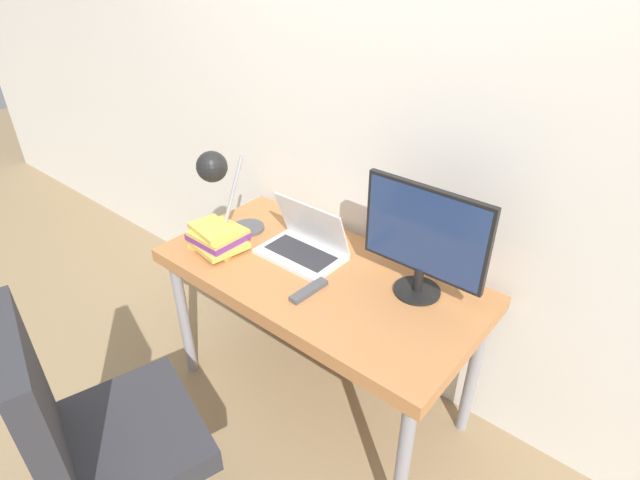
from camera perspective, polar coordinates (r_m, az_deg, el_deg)
ground_plane at (r=2.36m, az=-5.78°, el=-21.99°), size 12.00×12.00×0.00m
wall_back at (r=2.06m, az=7.22°, el=14.71°), size 8.00×0.05×2.60m
desk at (r=2.06m, az=-0.17°, el=-5.23°), size 1.33×0.67×0.73m
laptop at (r=2.10m, az=-1.80°, el=-0.48°), size 0.35×0.23×0.23m
monitor at (r=1.81m, az=11.80°, el=0.31°), size 0.48×0.18×0.44m
desk_lamp at (r=2.11m, az=-11.54°, el=7.01°), size 0.15×0.30×0.43m
office_chair at (r=1.78m, az=-24.52°, el=-19.32°), size 0.63×0.62×1.04m
book_stack at (r=2.19m, az=-11.65°, el=0.27°), size 0.26×0.23×0.10m
tv_remote at (r=1.90m, az=-1.29°, el=-5.80°), size 0.05×0.18×0.02m
game_controller at (r=2.17m, az=-12.18°, el=-0.90°), size 0.14×0.09×0.04m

